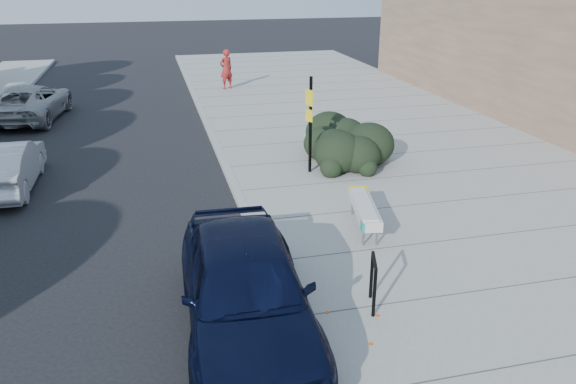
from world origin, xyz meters
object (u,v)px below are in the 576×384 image
(sedan_navy, at_px, (246,287))
(pedestrian, at_px, (226,69))
(bench, at_px, (364,208))
(bike_rack, at_px, (373,278))
(sign_post, at_px, (310,119))
(suv_silver, at_px, (30,102))
(wagon_silver, at_px, (5,166))

(sedan_navy, height_order, pedestrian, pedestrian)
(bench, xyz_separation_m, bike_rack, (-1.00, -3.00, 0.05))
(sedan_navy, bearing_deg, bike_rack, 2.58)
(sign_post, bearing_deg, sedan_navy, -135.43)
(sign_post, xyz_separation_m, sedan_navy, (-3.07, -7.00, -0.85))
(suv_silver, bearing_deg, bike_rack, 124.25)
(bench, height_order, bike_rack, bike_rack)
(bench, height_order, sedan_navy, sedan_navy)
(sign_post, bearing_deg, bike_rack, -118.76)
(bench, xyz_separation_m, pedestrian, (-0.72, 16.75, 0.44))
(sign_post, xyz_separation_m, wagon_silver, (-8.27, 1.03, -1.04))
(bike_rack, height_order, suv_silver, suv_silver)
(pedestrian, bearing_deg, wagon_silver, 31.32)
(wagon_silver, xyz_separation_m, suv_silver, (-0.70, 8.11, 0.03))
(sign_post, distance_m, suv_silver, 12.84)
(sedan_navy, height_order, wagon_silver, sedan_navy)
(bike_rack, height_order, wagon_silver, wagon_silver)
(pedestrian, bearing_deg, suv_silver, -2.08)
(sign_post, height_order, wagon_silver, sign_post)
(bike_rack, bearing_deg, pedestrian, 106.36)
(sedan_navy, height_order, suv_silver, sedan_navy)
(bench, relative_size, sedan_navy, 0.43)
(sign_post, xyz_separation_m, suv_silver, (-8.97, 9.13, -1.01))
(bench, height_order, suv_silver, suv_silver)
(pedestrian, bearing_deg, bench, 67.03)
(sign_post, bearing_deg, bench, -109.80)
(wagon_silver, height_order, suv_silver, suv_silver)
(bench, relative_size, wagon_silver, 0.53)
(bike_rack, height_order, sign_post, sign_post)
(bike_rack, relative_size, pedestrian, 0.49)
(bike_rack, bearing_deg, sign_post, 100.13)
(bench, relative_size, suv_silver, 0.43)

